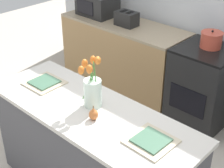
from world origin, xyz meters
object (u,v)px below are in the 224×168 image
object	(u,v)px
toaster	(127,19)
plate_setting_right	(151,141)
stove_range	(202,87)
plate_setting_left	(44,83)
flower_vase	(92,89)
pear_figurine	(93,114)
microwave	(97,5)
cooking_pot	(211,40)

from	to	relation	value
toaster	plate_setting_right	bearing A→B (deg)	-44.91
stove_range	plate_setting_left	world-z (taller)	plate_setting_left
flower_vase	toaster	size ratio (longest dim) A/B	1.52
pear_figurine	microwave	world-z (taller)	microwave
plate_setting_left	plate_setting_right	world-z (taller)	same
stove_range	plate_setting_left	bearing A→B (deg)	-112.94
plate_setting_right	microwave	size ratio (longest dim) A/B	0.62
plate_setting_right	flower_vase	bearing A→B (deg)	175.54
pear_figurine	microwave	distance (m)	2.32
pear_figurine	plate_setting_left	size ratio (longest dim) A/B	0.38
toaster	microwave	bearing A→B (deg)	175.47
microwave	toaster	bearing A→B (deg)	-4.53
stove_range	microwave	size ratio (longest dim) A/B	1.87
plate_setting_right	pear_figurine	bearing A→B (deg)	-170.63
cooking_pot	plate_setting_right	bearing A→B (deg)	-73.81
toaster	cooking_pot	size ratio (longest dim) A/B	1.23
stove_range	flower_vase	xyz separation A→B (m)	(-0.13, -1.54, 0.59)
pear_figurine	microwave	size ratio (longest dim) A/B	0.23
pear_figurine	microwave	bearing A→B (deg)	134.29
stove_range	plate_setting_right	size ratio (longest dim) A/B	3.04
stove_range	plate_setting_right	world-z (taller)	plate_setting_right
flower_vase	plate_setting_right	world-z (taller)	flower_vase
stove_range	microwave	bearing A→B (deg)	-179.98
plate_setting_left	microwave	size ratio (longest dim) A/B	0.62
flower_vase	microwave	bearing A→B (deg)	134.00
stove_range	toaster	distance (m)	1.20
flower_vase	plate_setting_left	size ratio (longest dim) A/B	1.44
stove_range	plate_setting_right	distance (m)	1.71
flower_vase	plate_setting_right	xyz separation A→B (m)	(0.60, -0.05, -0.14)
pear_figurine	cooking_pot	size ratio (longest dim) A/B	0.49
plate_setting_left	toaster	xyz separation A→B (m)	(-0.41, 1.54, 0.08)
stove_range	cooking_pot	bearing A→B (deg)	96.37
flower_vase	microwave	size ratio (longest dim) A/B	0.88
plate_setting_left	toaster	distance (m)	1.60
stove_range	pear_figurine	xyz separation A→B (m)	(0.01, -1.66, 0.48)
flower_vase	pear_figurine	world-z (taller)	flower_vase
stove_range	flower_vase	size ratio (longest dim) A/B	2.11
flower_vase	stove_range	bearing A→B (deg)	85.31
flower_vase	cooking_pot	bearing A→B (deg)	85.71
toaster	pear_figurine	bearing A→B (deg)	-56.17
plate_setting_right	toaster	world-z (taller)	toaster
plate_setting_left	cooking_pot	world-z (taller)	cooking_pot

